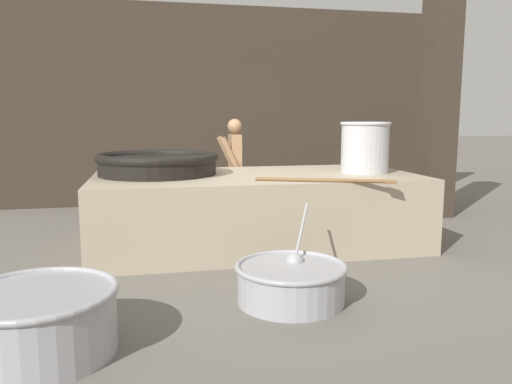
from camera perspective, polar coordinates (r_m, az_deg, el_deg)
name	(u,v)px	position (r m, az deg, el deg)	size (l,w,h in m)	color
ground_plane	(256,244)	(5.98, 0.00, -5.94)	(60.00, 60.00, 0.00)	#666059
back_wall	(219,106)	(8.87, -4.24, 9.76)	(8.08, 0.24, 3.37)	#382D23
support_pillar	(438,104)	(7.99, 20.13, 9.40)	(0.43, 0.43, 3.37)	#382D23
hearth_platform	(256,209)	(5.89, 0.00, -2.01)	(3.72, 1.86, 0.83)	tan
giant_wok_near	(158,163)	(5.91, -11.17, 3.28)	(1.41, 1.41, 0.25)	black
stock_pot	(365,146)	(6.13, 12.34, 5.10)	(0.60, 0.60, 0.61)	#B7B7BC
stirring_paddle	(331,180)	(5.17, 8.52, 1.32)	(1.37, 0.58, 0.04)	brown
cook	(234,167)	(7.02, -2.48, 2.84)	(0.35, 0.54, 1.47)	#9E7551
prep_bowl_vegetables	(291,281)	(4.13, 4.01, -10.08)	(0.92, 1.11, 0.70)	#9E9EA3
prep_bowl_meat	(39,319)	(3.52, -23.60, -13.13)	(1.01, 1.01, 0.43)	#9E9EA3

